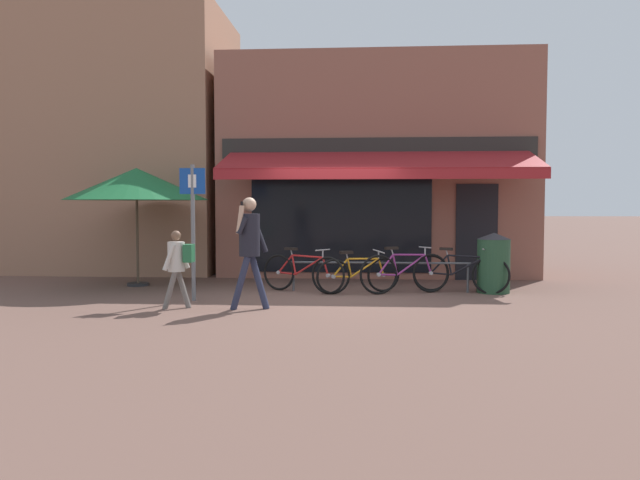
# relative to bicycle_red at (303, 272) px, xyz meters

# --- Properties ---
(ground_plane) EXTENTS (160.00, 160.00, 0.00)m
(ground_plane) POSITION_rel_bicycle_red_xyz_m (0.57, -0.75, -0.38)
(ground_plane) COLOR brown
(shop_front) EXTENTS (7.23, 4.65, 5.07)m
(shop_front) POSITION_rel_bicycle_red_xyz_m (1.43, 3.65, 2.16)
(shop_front) COLOR #8E5647
(shop_front) RESTS_ON ground_plane
(neighbour_building) EXTENTS (7.91, 4.00, 6.47)m
(neighbour_building) POSITION_rel_bicycle_red_xyz_m (-6.34, 4.17, 2.86)
(neighbour_building) COLOR #9E7056
(neighbour_building) RESTS_ON ground_plane
(bike_rack_rail) EXTENTS (3.39, 0.04, 0.57)m
(bike_rack_rail) POSITION_rel_bicycle_red_xyz_m (1.45, 0.17, 0.10)
(bike_rack_rail) COLOR #47494F
(bike_rack_rail) RESTS_ON ground_plane
(bicycle_red) EXTENTS (1.63, 0.82, 0.84)m
(bicycle_red) POSITION_rel_bicycle_red_xyz_m (0.00, 0.00, 0.00)
(bicycle_red) COLOR black
(bicycle_red) RESTS_ON ground_plane
(bicycle_orange) EXTENTS (1.57, 0.72, 0.80)m
(bicycle_orange) POSITION_rel_bicycle_red_xyz_m (1.05, -0.07, -0.02)
(bicycle_orange) COLOR black
(bicycle_orange) RESTS_ON ground_plane
(bicycle_purple) EXTENTS (1.70, 0.71, 0.88)m
(bicycle_purple) POSITION_rel_bicycle_red_xyz_m (1.91, -0.04, 0.02)
(bicycle_purple) COLOR black
(bicycle_purple) RESTS_ON ground_plane
(bicycle_black) EXTENTS (1.76, 0.69, 0.86)m
(bicycle_black) POSITION_rel_bicycle_red_xyz_m (2.95, 0.16, 0.00)
(bicycle_black) COLOR black
(bicycle_black) RESTS_ON ground_plane
(pedestrian_adult) EXTENTS (0.63, 0.49, 1.78)m
(pedestrian_adult) POSITION_rel_bicycle_red_xyz_m (-0.64, -1.97, 0.72)
(pedestrian_adult) COLOR #282D47
(pedestrian_adult) RESTS_ON ground_plane
(pedestrian_child) EXTENTS (0.49, 0.44, 1.25)m
(pedestrian_child) POSITION_rel_bicycle_red_xyz_m (-1.79, -1.98, 0.40)
(pedestrian_child) COLOR slate
(pedestrian_child) RESTS_ON ground_plane
(litter_bin) EXTENTS (0.62, 0.62, 1.13)m
(litter_bin) POSITION_rel_bicycle_red_xyz_m (3.57, 0.19, 0.19)
(litter_bin) COLOR #23472D
(litter_bin) RESTS_ON ground_plane
(parking_sign) EXTENTS (0.44, 0.07, 2.33)m
(parking_sign) POSITION_rel_bicycle_red_xyz_m (-1.77, -1.17, 1.06)
(parking_sign) COLOR slate
(parking_sign) RESTS_ON ground_plane
(cafe_parasol) EXTENTS (2.87, 2.87, 2.39)m
(cafe_parasol) POSITION_rel_bicycle_red_xyz_m (-3.44, 0.70, 1.69)
(cafe_parasol) COLOR #4C3D2D
(cafe_parasol) RESTS_ON ground_plane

